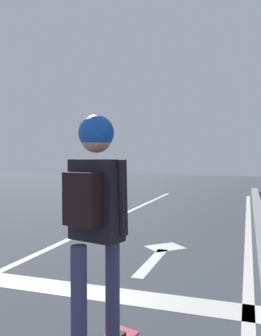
{
  "coord_description": "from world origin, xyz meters",
  "views": [
    {
      "loc": [
        3.33,
        2.2,
        1.49
      ],
      "look_at": [
        1.46,
        7.79,
        1.3
      ],
      "focal_mm": 37.58,
      "sensor_mm": 36.0,
      "label": 1
    }
  ],
  "objects": [
    {
      "name": "lane_line_center",
      "position": [
        0.29,
        6.0,
        0.0
      ],
      "size": [
        0.12,
        20.0,
        0.01
      ],
      "primitive_type": "cube",
      "color": "silver",
      "rests_on": "ground"
    },
    {
      "name": "lane_arrow_stem",
      "position": [
        2.06,
        6.94,
        0.0
      ],
      "size": [
        0.16,
        1.4,
        0.01
      ],
      "primitive_type": "cube",
      "color": "silver",
      "rests_on": "ground"
    },
    {
      "name": "stop_bar",
      "position": [
        1.9,
        5.67,
        0.0
      ],
      "size": [
        3.2,
        0.4,
        0.01
      ],
      "primitive_type": "cube",
      "color": "silver",
      "rests_on": "ground"
    },
    {
      "name": "lane_arrow_head",
      "position": [
        2.06,
        7.79,
        0.0
      ],
      "size": [
        0.71,
        0.71,
        0.01
      ],
      "primitive_type": "cube",
      "rotation": [
        0.0,
        0.0,
        0.79
      ],
      "color": "silver",
      "rests_on": "ground"
    },
    {
      "name": "lane_line_curbside",
      "position": [
        3.35,
        6.0,
        0.0
      ],
      "size": [
        0.12,
        20.0,
        0.01
      ],
      "primitive_type": "cube",
      "color": "silver",
      "rests_on": "ground"
    },
    {
      "name": "skater",
      "position": [
        2.31,
        4.45,
        1.16
      ],
      "size": [
        0.46,
        0.63,
        1.7
      ],
      "color": "#37385F",
      "rests_on": "skateboard"
    }
  ]
}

